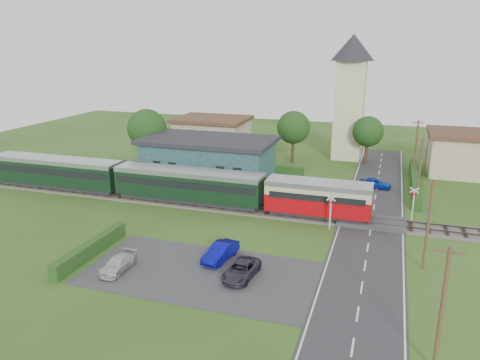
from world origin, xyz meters
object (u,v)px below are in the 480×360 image
(car_park_blue, at_px, (221,252))
(car_park_dark, at_px, (241,270))
(crossing_signal_far, at_px, (414,199))
(church_tower, at_px, (351,88))
(car_park_silver, at_px, (118,264))
(house_west, at_px, (212,135))
(crossing_signal_near, at_px, (331,207))
(house_east, at_px, (462,153))
(car_on_road, at_px, (375,183))
(pedestrian_near, at_px, (236,186))
(pedestrian_far, at_px, (140,178))
(train, at_px, (161,182))
(station_building, at_px, (209,159))
(equipment_hut, at_px, (127,173))

(car_park_blue, bearing_deg, car_park_dark, -33.84)
(crossing_signal_far, bearing_deg, church_tower, 110.02)
(car_park_dark, bearing_deg, car_park_silver, -163.67)
(house_west, relative_size, crossing_signal_near, 3.30)
(house_east, height_order, car_on_road, house_east)
(car_park_dark, distance_m, pedestrian_near, 18.12)
(house_east, relative_size, pedestrian_far, 5.31)
(pedestrian_far, bearing_deg, crossing_signal_far, -113.77)
(train, relative_size, crossing_signal_far, 13.18)
(crossing_signal_near, height_order, car_on_road, crossing_signal_near)
(train, height_order, car_park_silver, train)
(house_east, relative_size, car_park_silver, 2.40)
(car_park_blue, distance_m, pedestrian_far, 21.42)
(church_tower, height_order, house_east, church_tower)
(car_park_silver, height_order, car_park_dark, car_park_dark)
(church_tower, distance_m, pedestrian_far, 32.42)
(house_east, distance_m, pedestrian_near, 30.89)
(station_building, distance_m, house_east, 32.70)
(house_west, relative_size, car_park_dark, 2.67)
(pedestrian_near, bearing_deg, car_on_road, -149.66)
(house_west, relative_size, pedestrian_near, 5.90)
(car_on_road, bearing_deg, crossing_signal_far, -152.65)
(station_building, xyz_separation_m, train, (-1.88, -8.99, -0.52))
(house_east, distance_m, car_park_dark, 40.26)
(equipment_hut, xyz_separation_m, pedestrian_near, (13.45, 0.11, -0.38))
(pedestrian_near, bearing_deg, train, 23.90)
(equipment_hut, height_order, house_west, house_west)
(station_building, distance_m, pedestrian_far, 8.64)
(station_building, bearing_deg, house_west, 109.65)
(church_tower, distance_m, car_park_dark, 41.02)
(car_on_road, bearing_deg, house_west, 70.90)
(equipment_hut, distance_m, church_tower, 33.48)
(car_park_dark, relative_size, pedestrian_far, 2.44)
(car_park_silver, bearing_deg, equipment_hut, 119.95)
(house_west, bearing_deg, crossing_signal_near, -49.89)
(house_west, distance_m, pedestrian_far, 19.82)
(station_building, height_order, train, station_building)
(car_park_dark, relative_size, pedestrian_near, 2.21)
(equipment_hut, relative_size, car_park_silver, 0.70)
(crossing_signal_far, relative_size, car_park_blue, 0.83)
(church_tower, bearing_deg, crossing_signal_near, -87.18)
(pedestrian_near, bearing_deg, car_park_silver, 80.75)
(equipment_hut, xyz_separation_m, pedestrian_far, (1.66, 0.09, -0.47))
(house_west, xyz_separation_m, crossing_signal_far, (28.60, -20.61, -0.65))
(house_west, relative_size, house_east, 1.23)
(train, xyz_separation_m, house_east, (31.88, 22.00, 0.62))
(crossing_signal_near, distance_m, pedestrian_near, 12.37)
(equipment_hut, bearing_deg, house_east, 26.32)
(car_park_blue, bearing_deg, station_building, 122.90)
(car_park_dark, xyz_separation_m, pedestrian_near, (-6.12, 17.04, 0.72))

